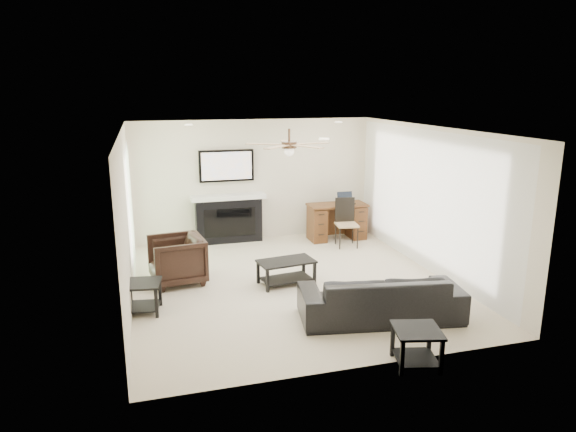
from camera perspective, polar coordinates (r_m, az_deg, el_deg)
The scene contains 10 objects.
room_shell at distance 8.17m, azimuth 1.43°, elevation 3.98°, with size 5.50×5.54×2.52m.
sofa at distance 7.25m, azimuth 10.24°, elevation -8.79°, with size 2.21×0.86×0.64m, color black.
armchair at distance 8.58m, azimuth -12.25°, elevation -4.78°, with size 0.83×0.86×0.78m, color black.
coffee_table at distance 8.39m, azimuth -0.20°, elevation -6.27°, with size 0.90×0.50×0.40m, color black.
end_table_near at distance 6.23m, azimuth 14.06°, elevation -13.95°, with size 0.52×0.52×0.45m, color black.
end_table_left at distance 7.64m, azimuth -15.80°, elevation -8.69°, with size 0.50×0.50×0.45m, color black.
fireplace_unit at distance 10.53m, azimuth -6.65°, elevation 2.11°, with size 1.52×0.34×1.91m, color black.
desk at distance 10.85m, azimuth 5.44°, elevation -0.62°, with size 1.22×0.56×0.76m, color #422610.
desk_chair at distance 10.33m, azimuth 6.55°, elevation -0.79°, with size 0.42×0.44×0.97m, color black.
laptop at distance 10.80m, azimuth 6.53°, elevation 1.97°, with size 0.33×0.24×0.23m, color black.
Camera 1 is at (-2.20, -7.60, 3.10)m, focal length 32.00 mm.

